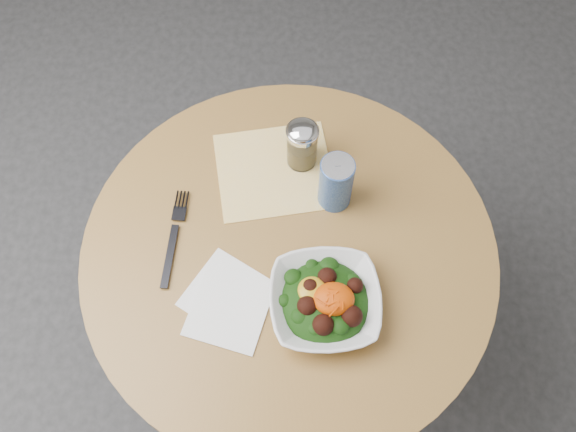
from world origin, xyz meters
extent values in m
plane|color=#2A2A2C|center=(0.00, 0.00, 0.00)|extent=(6.00, 6.00, 0.00)
cylinder|color=black|center=(0.00, 0.00, 0.01)|extent=(0.52, 0.52, 0.03)
cylinder|color=black|center=(0.00, 0.00, 0.35)|extent=(0.10, 0.10, 0.71)
cylinder|color=#A5813B|center=(0.00, 0.00, 0.73)|extent=(0.90, 0.90, 0.04)
cube|color=#E59F0C|center=(-0.03, 0.20, 0.75)|extent=(0.29, 0.27, 0.00)
cube|color=white|center=(-0.13, -0.10, 0.75)|extent=(0.21, 0.21, 0.00)
cube|color=white|center=(-0.13, -0.14, 0.75)|extent=(0.19, 0.19, 0.00)
imported|color=silver|center=(0.07, -0.13, 0.78)|extent=(0.23, 0.23, 0.06)
ellipsoid|color=black|center=(0.07, -0.13, 0.78)|extent=(0.18, 0.18, 0.06)
ellipsoid|color=#C48D13|center=(0.04, -0.12, 0.81)|extent=(0.06, 0.06, 0.02)
ellipsoid|color=#CF4704|center=(0.09, -0.14, 0.81)|extent=(0.08, 0.07, 0.04)
cube|color=black|center=(-0.26, -0.01, 0.76)|extent=(0.03, 0.15, 0.00)
cube|color=black|center=(-0.24, 0.11, 0.76)|extent=(0.04, 0.08, 0.00)
cylinder|color=silver|center=(0.03, 0.23, 0.81)|extent=(0.07, 0.07, 0.10)
cylinder|color=#9E7D49|center=(0.03, 0.23, 0.78)|extent=(0.06, 0.06, 0.06)
cylinder|color=silver|center=(0.03, 0.23, 0.86)|extent=(0.07, 0.07, 0.01)
ellipsoid|color=silver|center=(0.03, 0.23, 0.87)|extent=(0.07, 0.07, 0.03)
cylinder|color=navy|center=(0.10, 0.12, 0.82)|extent=(0.07, 0.07, 0.14)
cylinder|color=silver|center=(0.10, 0.12, 0.89)|extent=(0.07, 0.07, 0.00)
cube|color=silver|center=(0.10, 0.13, 0.89)|extent=(0.01, 0.02, 0.00)
camera|label=1|loc=(-0.01, -0.58, 2.01)|focal=40.00mm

